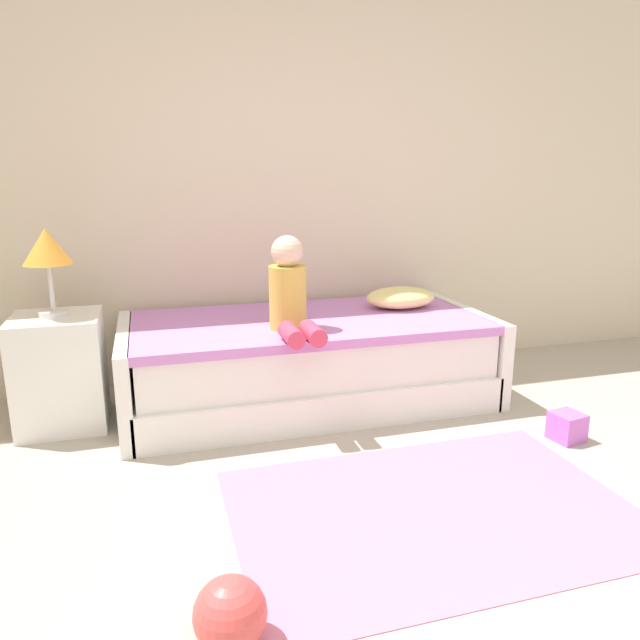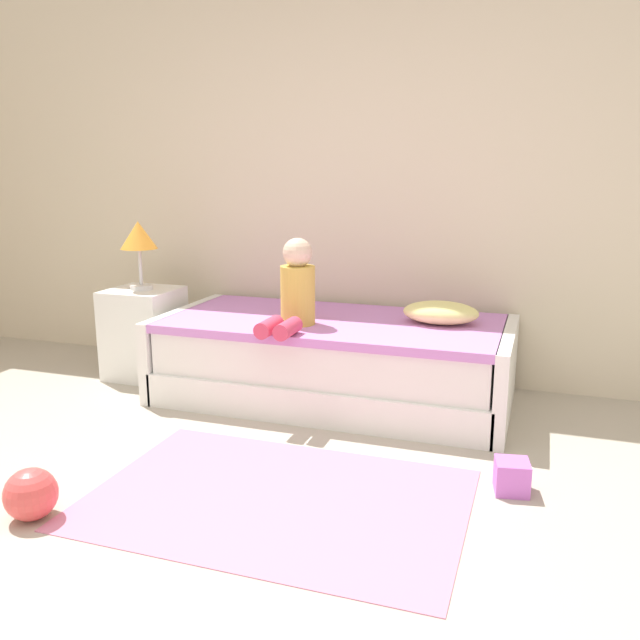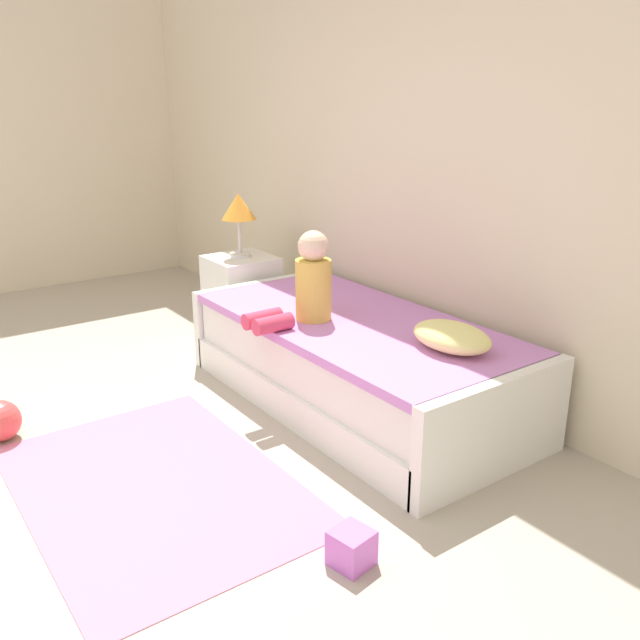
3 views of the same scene
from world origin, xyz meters
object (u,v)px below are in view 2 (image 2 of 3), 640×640
bed (333,360)px  toy_block (512,477)px  nightstand (144,333)px  pillow (441,313)px  toy_ball (31,494)px  child_figure (295,291)px  table_lamp (139,239)px

bed → toy_block: bed is taller
nightstand → pillow: 1.99m
pillow → toy_ball: pillow is taller
nightstand → toy_block: nightstand is taller
child_figure → toy_ball: 1.74m
nightstand → toy_ball: 1.91m
bed → toy_block: size_ratio=14.63×
bed → pillow: (0.63, 0.10, 0.32)m
nightstand → toy_ball: bearing=-70.5°
child_figure → bed: bearing=55.0°
nightstand → child_figure: size_ratio=1.18×
pillow → bed: bearing=-170.9°
bed → toy_ball: bearing=-112.0°
table_lamp → nightstand: bearing=-90.0°
bed → nightstand: 1.35m
table_lamp → child_figure: 1.24m
child_figure → toy_ball: (-0.55, -1.54, -0.60)m
nightstand → child_figure: child_figure is taller
table_lamp → toy_block: bearing=-20.7°
child_figure → table_lamp: bearing=167.9°
toy_ball → toy_block: size_ratio=1.48×
bed → child_figure: child_figure is taller
bed → nightstand: bearing=178.9°
table_lamp → pillow: (1.98, 0.07, -0.37)m
child_figure → toy_ball: bearing=-109.8°
table_lamp → pillow: size_ratio=1.02×
toy_ball → child_figure: bearing=70.2°
nightstand → toy_block: (2.46, -0.93, -0.23)m
bed → toy_ball: (-0.71, -1.77, -0.14)m
toy_block → pillow: bearing=115.8°
bed → table_lamp: table_lamp is taller
toy_block → child_figure: bearing=152.0°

